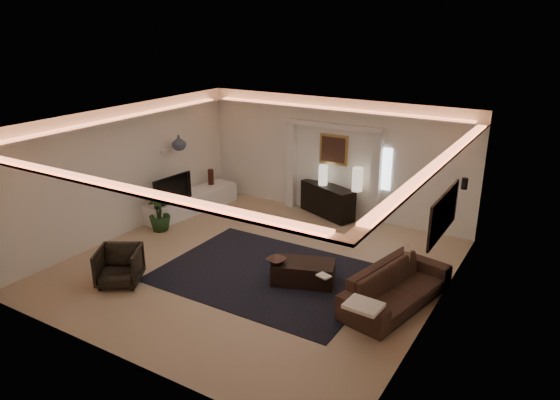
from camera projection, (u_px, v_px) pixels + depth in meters
The scene contains 33 objects.
floor at pixel (256, 266), 10.39m from camera, with size 7.00×7.00×0.00m, color tan.
ceiling at pixel (254, 122), 9.42m from camera, with size 7.00×7.00×0.00m, color white.
wall_back at pixel (334, 157), 12.73m from camera, with size 7.00×7.00×0.00m, color white.
wall_front at pixel (113, 269), 7.08m from camera, with size 7.00×7.00×0.00m, color white.
wall_left at pixel (125, 171), 11.60m from camera, with size 7.00×7.00×0.00m, color white.
wall_right at pixel (439, 235), 8.20m from camera, with size 7.00×7.00×0.00m, color white.
cove_soffit at pixel (254, 137), 9.51m from camera, with size 7.00×7.00×0.04m, color silver.
daylight_slit at pixel (386, 169), 12.09m from camera, with size 0.25×0.03×1.00m, color white.
area_rug at pixel (268, 274), 10.03m from camera, with size 4.00×3.00×0.01m, color black.
pilaster_left at pixel (291, 165), 13.32m from camera, with size 0.22×0.20×2.20m, color silver.
pilaster_right at pixel (376, 179), 12.21m from camera, with size 0.22×0.20×2.20m, color silver.
alcove_header at pixel (333, 126), 12.38m from camera, with size 2.52×0.20×0.12m, color silver.
painting_frame at pixel (334, 150), 12.64m from camera, with size 0.74×0.04×0.74m, color tan.
painting_canvas at pixel (333, 150), 12.62m from camera, with size 0.62×0.02×0.62m, color #4C2D1E.
art_panel_frame at pixel (444, 214), 8.37m from camera, with size 0.04×1.64×0.74m, color black.
art_panel_gold at pixel (442, 214), 8.39m from camera, with size 0.02×1.50×0.62m, color tan.
wall_sconce at pixel (465, 184), 9.96m from camera, with size 0.12×0.12×0.22m, color black.
wall_niche at pixel (169, 150), 12.64m from camera, with size 0.10×0.55×0.04m, color silver.
console at pixel (327, 200), 12.89m from camera, with size 1.53×0.48×0.77m, color black.
lamp_left at pixel (323, 173), 12.72m from camera, with size 0.22×0.22×0.49m, color white.
lamp_right at pixel (357, 178), 12.28m from camera, with size 0.25×0.25×0.57m, color beige.
media_ledge at pixel (191, 203), 13.25m from camera, with size 0.68×2.73×0.51m, color white.
tv at pixel (169, 190), 12.47m from camera, with size 0.15×1.15×0.66m, color black.
figurine at pixel (211, 179), 13.80m from camera, with size 0.15×0.15×0.41m, color #3E1E14.
ginger_jar at pixel (179, 143), 12.46m from camera, with size 0.34×0.34×0.36m, color #515B65.
plant at pixel (159, 212), 11.96m from camera, with size 0.50×0.50×0.88m, color #1C3515.
sofa at pixel (397, 286), 8.89m from camera, with size 0.90×2.31×0.67m, color #402114.
throw_blanket at pixel (364, 306), 7.90m from camera, with size 0.54×0.44×0.06m, color white.
throw_pillow at pixel (407, 256), 9.52m from camera, with size 0.11×0.37×0.37m, color tan.
coffee_table at pixel (303, 273), 9.66m from camera, with size 1.15×0.62×0.43m, color black.
bowl at pixel (276, 261), 9.57m from camera, with size 0.34×0.34×0.08m, color #472E26.
magazine at pixel (324, 276), 9.06m from camera, with size 0.24×0.17×0.03m, color white.
armchair at pixel (119, 266), 9.58m from camera, with size 0.76×0.78×0.71m, color #2B2519.
Camera 1 is at (5.24, -7.76, 4.70)m, focal length 33.28 mm.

